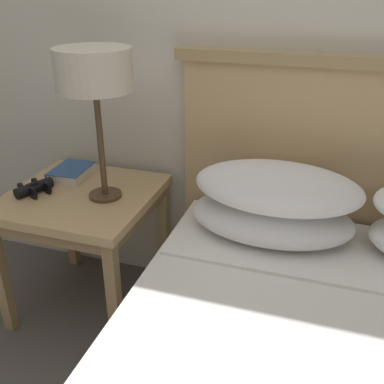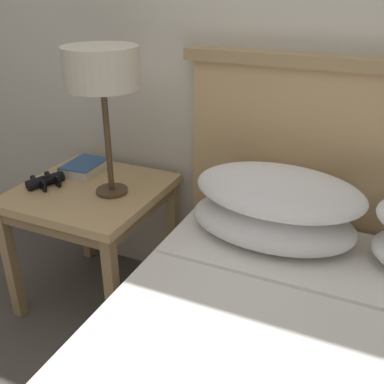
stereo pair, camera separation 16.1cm
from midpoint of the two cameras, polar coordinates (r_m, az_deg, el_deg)
name	(u,v)px [view 2 (the right image)]	position (r m, az deg, el deg)	size (l,w,h in m)	color
nightstand	(92,204)	(1.94, -10.33, -1.52)	(0.58, 0.58, 0.56)	tan
table_lamp	(102,72)	(1.70, -8.67, 14.85)	(0.28, 0.28, 0.58)	#4C3823
book_on_nightstand	(84,167)	(2.07, -11.41, 3.09)	(0.16, 0.20, 0.04)	silver
binoculars_pair	(46,181)	(1.96, -15.90, 1.34)	(0.16, 0.16, 0.05)	black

